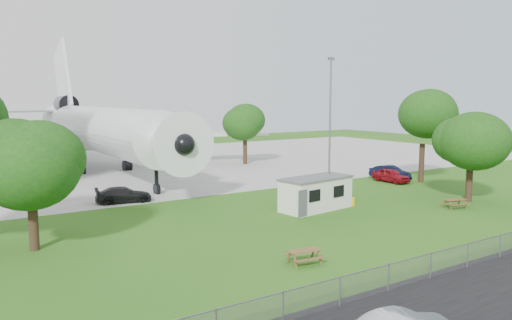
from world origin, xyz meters
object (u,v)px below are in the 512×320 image
airliner (101,128)px  site_cabin (316,193)px  picnic_west (304,264)px  picnic_east (455,208)px

airliner → site_cabin: size_ratio=6.92×
airliner → picnic_west: size_ratio=26.52×
site_cabin → picnic_east: bearing=-31.0°
site_cabin → picnic_east: (9.69, -5.83, -1.31)m
site_cabin → picnic_east: size_ratio=3.83×
airliner → picnic_west: bearing=-91.2°
picnic_west → site_cabin: bearing=55.5°
site_cabin → airliner: bearing=105.1°
airliner → picnic_east: bearing=-63.7°
airliner → site_cabin: bearing=-74.9°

